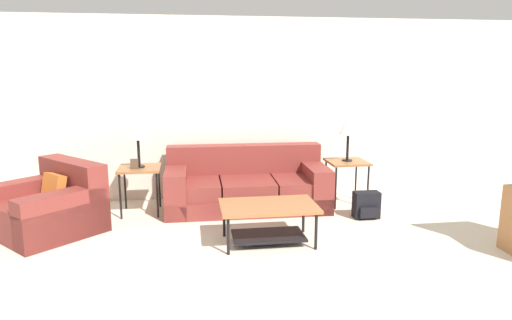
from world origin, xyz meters
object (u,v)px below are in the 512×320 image
armchair (49,208)px  table_lamp_right (348,128)px  side_table_right (347,165)px  backpack (366,205)px  side_table_left (140,172)px  couch (246,186)px  coffee_table (268,214)px  table_lamp_left (138,132)px

armchair → table_lamp_right: size_ratio=2.54×
side_table_right → backpack: bearing=-85.8°
side_table_left → backpack: 2.96m
couch → coffee_table: size_ratio=2.09×
couch → table_lamp_right: size_ratio=3.68×
side_table_left → table_lamp_left: 0.53m
table_lamp_left → couch: bearing=2.1°
side_table_right → armchair: bearing=-171.9°
table_lamp_right → backpack: 1.12m
couch → side_table_right: size_ratio=3.54×
couch → coffee_table: 1.34m
couch → side_table_left: couch is taller
armchair → table_lamp_right: 3.94m
couch → table_lamp_left: table_lamp_left is taller
table_lamp_left → side_table_right: bearing=-0.0°
side_table_left → coffee_table: bearing=-41.0°
armchair → side_table_left: armchair is taller
armchair → backpack: bearing=-1.5°
side_table_right → backpack: (0.05, -0.65, -0.39)m
couch → table_lamp_left: size_ratio=3.68×
couch → armchair: bearing=-166.1°
table_lamp_left → table_lamp_right: bearing=0.0°
side_table_left → backpack: size_ratio=1.80×
armchair → side_table_right: bearing=8.1°
side_table_right → table_lamp_right: (0.00, 0.00, 0.53)m
couch → side_table_right: 1.43m
side_table_left → table_lamp_right: 2.87m
couch → side_table_right: couch is taller
couch → armchair: 2.48m
side_table_right → table_lamp_left: size_ratio=1.04×
armchair → couch: bearing=13.9°
table_lamp_left → table_lamp_right: size_ratio=1.00×
armchair → side_table_left: (1.00, 0.54, 0.27)m
armchair → table_lamp_left: bearing=28.6°
side_table_left → side_table_right: size_ratio=1.00×
table_lamp_left → table_lamp_right: 2.82m
table_lamp_left → backpack: 3.08m
couch → armchair: size_ratio=1.45×
table_lamp_left → side_table_left: bearing=-71.6°
coffee_table → table_lamp_right: 2.01m
side_table_right → table_lamp_right: 0.53m
side_table_right → backpack: size_ratio=1.80×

